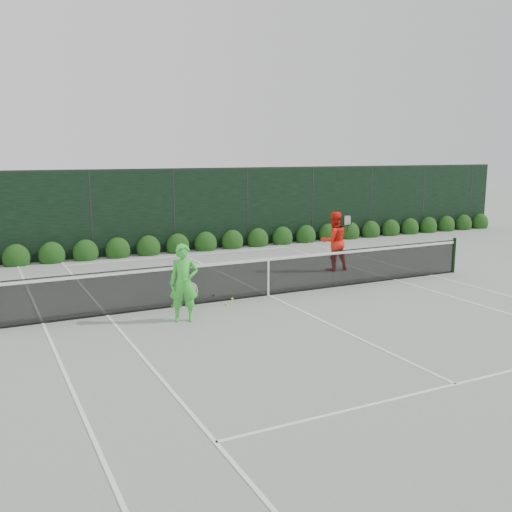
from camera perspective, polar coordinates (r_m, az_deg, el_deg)
name	(u,v)px	position (r m, az deg, el deg)	size (l,w,h in m)	color
ground	(268,295)	(14.71, 1.23, -3.96)	(80.00, 80.00, 0.00)	gray
tennis_net	(267,275)	(14.57, 1.15, -1.95)	(12.90, 0.10, 1.07)	black
player_woman	(184,283)	(12.42, -7.23, -2.69)	(0.72, 0.59, 1.70)	#3ED23D
player_man	(334,241)	(17.82, 7.80, 1.48)	(0.96, 0.77, 1.83)	red
court_lines	(268,295)	(14.70, 1.23, -3.94)	(11.03, 23.83, 0.01)	white
windscreen_fence	(328,254)	(12.11, 7.23, 0.19)	(32.00, 21.07, 3.06)	black
hedge_row	(178,246)	(21.12, -7.83, 0.99)	(31.66, 0.65, 0.94)	#12360E
tennis_balls	(215,297)	(14.44, -4.10, -4.11)	(3.23, 1.53, 0.07)	#BDE332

